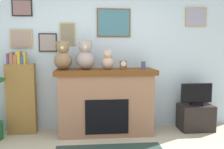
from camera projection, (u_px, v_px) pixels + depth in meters
The scene contains 10 objects.
back_wall at pixel (95, 56), 4.37m from camera, with size 5.20×0.15×2.60m.
fireplace at pixel (106, 101), 4.12m from camera, with size 1.65×0.65×1.09m.
bookshelf at pixel (21, 96), 4.07m from camera, with size 0.47×0.16×1.40m.
tv_stand at pixel (195, 117), 4.30m from camera, with size 0.57×0.40×0.45m, color black.
television at pixel (196, 95), 4.25m from camera, with size 0.56×0.14×0.38m.
candle_jar at pixel (143, 65), 4.09m from camera, with size 0.07×0.07×0.13m, color #4C517A.
mantel_clock at pixel (123, 65), 4.06m from camera, with size 0.11×0.08×0.14m.
teddy_bear_grey at pixel (63, 57), 3.95m from camera, with size 0.29×0.29×0.48m.
teddy_bear_cream at pixel (86, 56), 3.98m from camera, with size 0.30×0.30×0.49m.
teddy_bear_tan at pixel (108, 61), 4.03m from camera, with size 0.20×0.20×0.32m.
Camera 1 is at (-0.10, -2.39, 1.46)m, focal length 38.87 mm.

